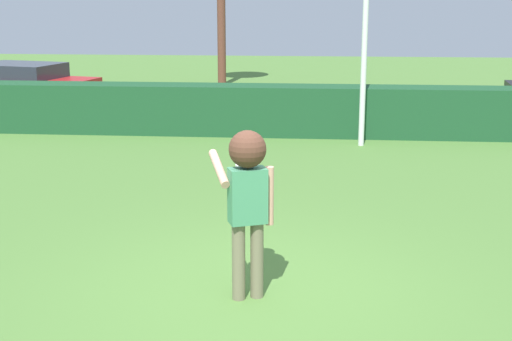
{
  "coord_description": "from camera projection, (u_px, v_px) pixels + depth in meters",
  "views": [
    {
      "loc": [
        0.65,
        -7.23,
        3.16
      ],
      "look_at": [
        -0.05,
        0.82,
        1.15
      ],
      "focal_mm": 50.3,
      "sensor_mm": 36.0,
      "label": 1
    }
  ],
  "objects": [
    {
      "name": "ground_plane",
      "position": [
        254.0,
        291.0,
        7.81
      ],
      "size": [
        60.0,
        60.0,
        0.0
      ],
      "primitive_type": "plane",
      "color": "#4F7B35"
    },
    {
      "name": "person",
      "position": [
        247.0,
        189.0,
        7.36
      ],
      "size": [
        0.74,
        0.67,
        1.81
      ],
      "color": "#736C52",
      "rests_on": "ground"
    },
    {
      "name": "frisbee",
      "position": [
        247.0,
        165.0,
        7.77
      ],
      "size": [
        0.26,
        0.26,
        0.04
      ],
      "color": "white"
    },
    {
      "name": "hedge_row",
      "position": [
        289.0,
        110.0,
        16.27
      ],
      "size": [
        29.42,
        0.9,
        1.12
      ],
      "primitive_type": "cube",
      "color": "#1B4A28",
      "rests_on": "ground"
    },
    {
      "name": "parked_car_red",
      "position": [
        21.0,
        84.0,
        20.08
      ],
      "size": [
        4.48,
        2.64,
        1.25
      ],
      "color": "#B21E1E",
      "rests_on": "ground"
    }
  ]
}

